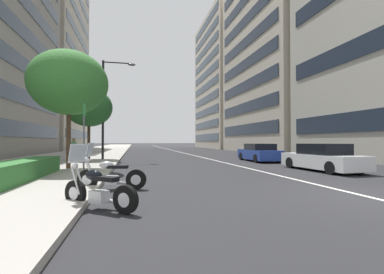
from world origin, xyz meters
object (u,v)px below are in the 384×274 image
at_px(street_tree_far_plaza, 69,83).
at_px(motorcycle_far_end_row, 111,176).
at_px(motorcycle_mid_row, 98,190).
at_px(street_lamp_with_banners, 108,99).
at_px(parking_sign_by_curb, 84,134).
at_px(street_tree_mid_sidewalk, 89,107).
at_px(pedestrian_on_plaza, 74,150).
at_px(car_approaching_light, 322,158).
at_px(car_following_behind, 259,153).

bearing_deg(street_tree_far_plaza, motorcycle_far_end_row, -156.19).
xyz_separation_m(motorcycle_mid_row, street_lamp_with_banners, (15.09, 1.19, 4.41)).
relative_size(parking_sign_by_curb, street_tree_mid_sidewalk, 0.49).
distance_m(street_tree_far_plaza, street_tree_mid_sidewalk, 7.11).
bearing_deg(motorcycle_mid_row, motorcycle_far_end_row, -51.93).
relative_size(motorcycle_far_end_row, street_tree_mid_sidewalk, 0.39).
xyz_separation_m(motorcycle_far_end_row, street_lamp_with_banners, (12.64, 1.26, 4.40)).
distance_m(parking_sign_by_curb, street_tree_mid_sidewalk, 12.42).
xyz_separation_m(street_tree_far_plaza, pedestrian_on_plaza, (4.53, 0.70, -3.57)).
bearing_deg(street_tree_mid_sidewalk, street_lamp_with_banners, -99.46).
relative_size(car_approaching_light, street_lamp_with_banners, 0.60).
bearing_deg(motorcycle_far_end_row, parking_sign_by_curb, -28.63).
bearing_deg(car_approaching_light, motorcycle_far_end_row, 105.18).
bearing_deg(street_lamp_with_banners, street_tree_far_plaza, 169.35).
height_order(street_lamp_with_banners, pedestrian_on_plaza, street_lamp_with_banners).
distance_m(street_lamp_with_banners, street_tree_mid_sidewalk, 1.62).
bearing_deg(motorcycle_far_end_row, street_tree_far_plaza, -53.64).
bearing_deg(parking_sign_by_curb, pedestrian_on_plaza, 13.66).
bearing_deg(parking_sign_by_curb, motorcycle_far_end_row, -131.18).
xyz_separation_m(motorcycle_far_end_row, car_following_behind, (9.85, -10.08, 0.19)).
bearing_deg(car_following_behind, street_tree_far_plaza, 110.61).
bearing_deg(car_following_behind, parking_sign_by_curb, 132.07).
bearing_deg(pedestrian_on_plaza, parking_sign_by_curb, -79.02).
distance_m(motorcycle_mid_row, street_lamp_with_banners, 15.77).
xyz_separation_m(car_following_behind, pedestrian_on_plaza, (0.46, 13.33, 0.31)).
bearing_deg(motorcycle_far_end_row, car_following_behind, -123.12).
height_order(motorcycle_mid_row, pedestrian_on_plaza, pedestrian_on_plaza).
height_order(motorcycle_far_end_row, street_tree_mid_sidewalk, street_tree_mid_sidewalk).
height_order(motorcycle_mid_row, parking_sign_by_curb, parking_sign_by_curb).
distance_m(street_lamp_with_banners, street_tree_far_plaza, 6.99).
xyz_separation_m(car_following_behind, street_tree_mid_sidewalk, (3.03, 12.79, 3.52)).
distance_m(motorcycle_far_end_row, car_following_behind, 14.10).
distance_m(motorcycle_mid_row, car_approaching_light, 11.77).
height_order(car_following_behind, parking_sign_by_curb, parking_sign_by_curb).
height_order(motorcycle_far_end_row, car_following_behind, motorcycle_far_end_row).
distance_m(car_approaching_light, street_tree_mid_sidewalk, 16.59).
xyz_separation_m(motorcycle_far_end_row, car_approaching_light, (3.16, -10.27, 0.21)).
distance_m(street_tree_mid_sidewalk, pedestrian_on_plaza, 4.15).
height_order(motorcycle_far_end_row, street_tree_far_plaza, street_tree_far_plaza).
bearing_deg(street_tree_far_plaza, street_tree_mid_sidewalk, 1.24).
distance_m(motorcycle_far_end_row, parking_sign_by_curb, 1.82).
height_order(motorcycle_mid_row, motorcycle_far_end_row, motorcycle_far_end_row).
bearing_deg(street_tree_far_plaza, parking_sign_by_curb, -162.01).
bearing_deg(motorcycle_far_end_row, pedestrian_on_plaza, -59.97).
height_order(motorcycle_mid_row, street_lamp_with_banners, street_lamp_with_banners).
xyz_separation_m(motorcycle_mid_row, parking_sign_by_curb, (3.27, 0.87, 1.33)).
bearing_deg(street_lamp_with_banners, street_tree_mid_sidewalk, 80.54).
height_order(parking_sign_by_curb, pedestrian_on_plaza, parking_sign_by_curb).
xyz_separation_m(car_following_behind, street_lamp_with_banners, (2.79, 11.34, 4.20)).
xyz_separation_m(car_following_behind, street_tree_far_plaza, (-4.07, 12.63, 3.88)).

